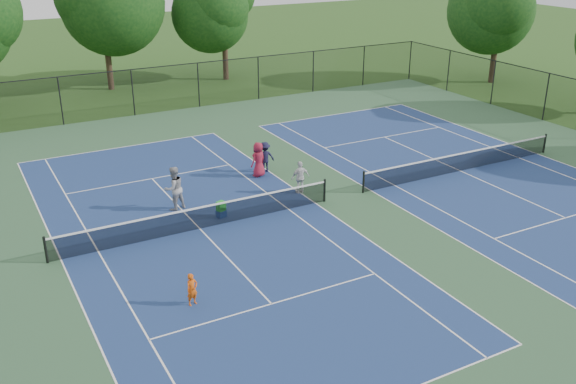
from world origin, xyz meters
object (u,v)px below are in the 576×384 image
bystander_b (265,157)px  ball_crate (221,214)px  bystander_a (300,177)px  tree_side_e (500,6)px  instructor (174,188)px  child_player (192,289)px  ball_hopper (221,206)px  bystander_c (258,160)px  tree_back_c (223,9)px

bystander_b → ball_crate: bystander_b is taller
bystander_a → ball_crate: bystander_a is taller
tree_side_e → bystander_a: size_ratio=5.78×
tree_side_e → instructor: size_ratio=4.54×
bystander_a → child_player: bearing=42.4°
tree_side_e → bystander_a: 28.00m
bystander_a → ball_hopper: 4.34m
tree_side_e → instructor: tree_side_e is taller
child_player → bystander_c: bearing=37.4°
ball_hopper → bystander_c: bearing=45.5°
tree_side_e → bystander_c: (-25.25, -9.76, -4.94)m
ball_hopper → bystander_b: bearing=44.5°
ball_crate → ball_hopper: ball_hopper is taller
bystander_b → bystander_c: 0.73m
instructor → ball_hopper: 2.30m
bystander_a → tree_back_c: bearing=-103.3°
tree_side_e → ball_hopper: (-28.77, -13.35, -5.29)m
tree_back_c → instructor: size_ratio=4.29×
tree_back_c → child_player: size_ratio=7.45×
tree_back_c → tree_side_e: 21.10m
bystander_a → ball_crate: bearing=12.0°
bystander_b → ball_hopper: bystander_b is taller
tree_side_e → bystander_b: tree_side_e is taller
child_player → bystander_a: (7.76, 6.59, 0.20)m
tree_side_e → child_player: (-32.26, -19.18, -5.25)m
tree_side_e → child_player: tree_side_e is taller
tree_back_c → tree_side_e: size_ratio=0.95×
instructor → bystander_c: instructor is taller
bystander_c → ball_crate: bearing=23.4°
tree_side_e → bystander_a: bearing=-152.8°
child_player → ball_crate: 6.81m
tree_back_c → bystander_a: (-6.50, -23.59, -4.71)m
tree_back_c → bystander_b: 21.90m
bystander_a → ball_crate: 4.38m
ball_crate → instructor: bearing=129.5°
instructor → bystander_c: size_ratio=1.12×
ball_crate → child_player: bearing=-120.9°
bystander_b → tree_back_c: bearing=-102.4°
tree_side_e → child_player: bearing=-149.3°
ball_hopper → instructor: bearing=129.5°
bystander_a → ball_hopper: bystander_a is taller
tree_back_c → child_player: 33.74m
bystander_a → ball_hopper: bearing=12.0°
tree_side_e → child_player: 37.90m
tree_back_c → instructor: (-12.21, -22.60, -4.50)m
tree_back_c → child_player: (-14.26, -30.18, -4.92)m
instructor → ball_hopper: bearing=115.3°
bystander_b → bystander_c: size_ratio=0.89×
ball_crate → ball_hopper: (0.00, 0.00, 0.36)m
bystander_b → ball_hopper: 5.74m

